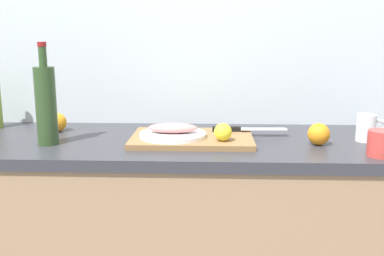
# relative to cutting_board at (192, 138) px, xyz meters

# --- Properties ---
(back_wall) EXTENTS (3.20, 0.05, 2.50)m
(back_wall) POSITION_rel_cutting_board_xyz_m (-0.23, 0.35, 0.34)
(back_wall) COLOR silver
(back_wall) RESTS_ON ground_plane
(kitchen_counter) EXTENTS (2.00, 0.60, 0.90)m
(kitchen_counter) POSITION_rel_cutting_board_xyz_m (-0.23, 0.03, -0.46)
(kitchen_counter) COLOR #9E7A56
(kitchen_counter) RESTS_ON ground_plane
(cutting_board) EXTENTS (0.45, 0.30, 0.02)m
(cutting_board) POSITION_rel_cutting_board_xyz_m (0.00, 0.00, 0.00)
(cutting_board) COLOR olive
(cutting_board) RESTS_ON kitchen_counter
(white_plate) EXTENTS (0.25, 0.25, 0.01)m
(white_plate) POSITION_rel_cutting_board_xyz_m (-0.07, -0.02, 0.02)
(white_plate) COLOR white
(white_plate) RESTS_ON cutting_board
(fish_fillet) EXTENTS (0.18, 0.08, 0.04)m
(fish_fillet) POSITION_rel_cutting_board_xyz_m (-0.07, -0.02, 0.04)
(fish_fillet) COLOR tan
(fish_fillet) RESTS_ON white_plate
(chef_knife) EXTENTS (0.29, 0.04, 0.02)m
(chef_knife) POSITION_rel_cutting_board_xyz_m (0.18, 0.09, 0.02)
(chef_knife) COLOR silver
(chef_knife) RESTS_ON cutting_board
(lemon_0) EXTENTS (0.06, 0.06, 0.06)m
(lemon_0) POSITION_rel_cutting_board_xyz_m (0.11, -0.07, 0.04)
(lemon_0) COLOR yellow
(lemon_0) RESTS_ON cutting_board
(wine_bottle) EXTENTS (0.07, 0.07, 0.37)m
(wine_bottle) POSITION_rel_cutting_board_xyz_m (-0.52, -0.07, 0.14)
(wine_bottle) COLOR #2D4723
(wine_bottle) RESTS_ON kitchen_counter
(coffee_mug_0) EXTENTS (0.11, 0.07, 0.10)m
(coffee_mug_0) POSITION_rel_cutting_board_xyz_m (0.65, 0.03, 0.04)
(coffee_mug_0) COLOR white
(coffee_mug_0) RESTS_ON kitchen_counter
(coffee_mug_1) EXTENTS (0.13, 0.09, 0.09)m
(coffee_mug_1) POSITION_rel_cutting_board_xyz_m (0.63, -0.18, 0.03)
(coffee_mug_1) COLOR #CC3F38
(coffee_mug_1) RESTS_ON kitchen_counter
(orange_0) EXTENTS (0.08, 0.08, 0.08)m
(orange_0) POSITION_rel_cutting_board_xyz_m (-0.56, 0.14, 0.03)
(orange_0) COLOR orange
(orange_0) RESTS_ON kitchen_counter
(orange_1) EXTENTS (0.08, 0.08, 0.08)m
(orange_1) POSITION_rel_cutting_board_xyz_m (0.46, -0.04, 0.03)
(orange_1) COLOR orange
(orange_1) RESTS_ON kitchen_counter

